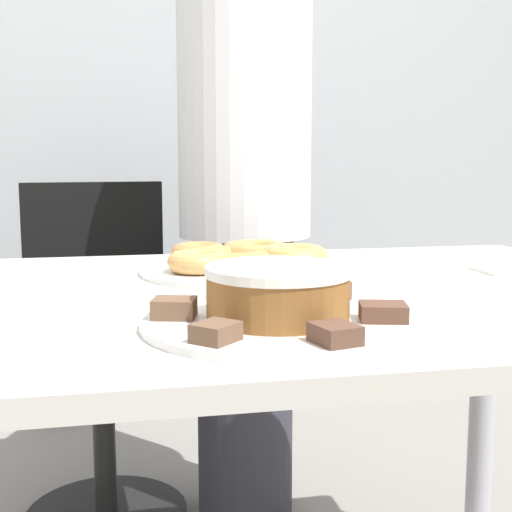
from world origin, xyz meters
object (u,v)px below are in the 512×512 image
object	(u,v)px
plate_donuts	(241,270)
office_chair_left	(100,357)
frosted_cake	(278,292)
napkin	(508,270)
person_standing	(245,212)
plate_cake	(278,323)

from	to	relation	value
plate_donuts	office_chair_left	bearing A→B (deg)	111.53
frosted_cake	napkin	world-z (taller)	frosted_cake
plate_donuts	napkin	xyz separation A→B (m)	(0.49, -0.09, -0.00)
person_standing	plate_donuts	xyz separation A→B (m)	(-0.12, -0.60, -0.06)
plate_cake	plate_donuts	distance (m)	0.42
napkin	plate_cake	bearing A→B (deg)	-147.51
office_chair_left	plate_cake	distance (m)	1.17
plate_cake	napkin	distance (m)	0.61
office_chair_left	frosted_cake	size ratio (longest dim) A/B	4.99
frosted_cake	plate_donuts	bearing A→B (deg)	85.76
plate_donuts	frosted_cake	size ratio (longest dim) A/B	2.02
frosted_cake	person_standing	bearing A→B (deg)	81.47
office_chair_left	plate_donuts	xyz separation A→B (m)	(0.27, -0.68, 0.34)
person_standing	frosted_cake	bearing A→B (deg)	-98.53
plate_cake	plate_donuts	bearing A→B (deg)	85.76
person_standing	frosted_cake	world-z (taller)	person_standing
person_standing	frosted_cake	size ratio (longest dim) A/B	8.73
plate_cake	frosted_cake	world-z (taller)	frosted_cake
office_chair_left	plate_donuts	distance (m)	0.81
person_standing	napkin	world-z (taller)	person_standing
plate_cake	office_chair_left	bearing A→B (deg)	102.20
napkin	person_standing	bearing A→B (deg)	118.17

